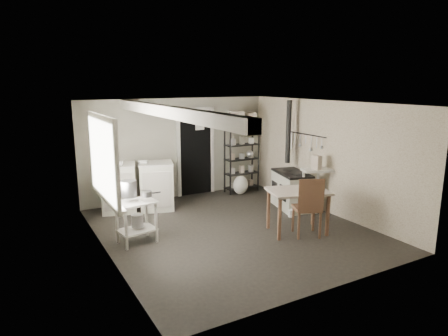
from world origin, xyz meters
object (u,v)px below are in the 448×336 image
base_cabinets (138,189)px  flour_sack (241,184)px  stove (291,188)px  prep_table (137,220)px  shelf_rack (242,154)px  stockpot (129,189)px  chair (307,209)px  work_table (297,212)px

base_cabinets → flour_sack: size_ratio=3.41×
flour_sack → stove: bearing=-75.1°
prep_table → shelf_rack: shelf_rack is taller
base_cabinets → shelf_rack: shelf_rack is taller
prep_table → stockpot: size_ratio=2.63×
base_cabinets → flour_sack: base_cabinets is taller
stockpot → shelf_rack: bearing=28.9°
base_cabinets → shelf_rack: bearing=20.5°
stockpot → prep_table: bearing=-26.4°
flour_sack → base_cabinets: bearing=179.2°
shelf_rack → chair: size_ratio=1.65×
base_cabinets → shelf_rack: size_ratio=0.87×
base_cabinets → chair: bearing=-36.0°
prep_table → flour_sack: size_ratio=1.60×
work_table → stockpot: bearing=160.3°
prep_table → flour_sack: 3.51m
stockpot → base_cabinets: stockpot is taller
work_table → flour_sack: bearing=81.0°
stove → work_table: size_ratio=0.97×
shelf_rack → base_cabinets: bearing=-176.2°
chair → stockpot: bearing=-179.0°
base_cabinets → shelf_rack: 2.72m
stockpot → work_table: bearing=-19.7°
stockpot → work_table: stockpot is taller
work_table → chair: (0.05, -0.19, 0.10)m
stove → chair: chair is taller
stockpot → chair: bearing=-22.8°
stove → stockpot: bearing=-163.3°
stockpot → stove: 3.59m
shelf_rack → chair: 3.09m
shelf_rack → flour_sack: shelf_rack is taller
prep_table → stove: bearing=3.8°
shelf_rack → stockpot: bearing=-150.8°
base_cabinets → work_table: (2.10, -2.65, -0.08)m
chair → prep_table: bearing=-178.8°
stove → flour_sack: 1.51m
prep_table → work_table: work_table is taller
flour_sack → shelf_rack: bearing=52.9°
stockpot → shelf_rack: 3.79m
base_cabinets → shelf_rack: (2.67, 0.16, 0.49)m
base_cabinets → chair: (2.15, -2.85, 0.02)m
work_table → chair: size_ratio=0.97×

